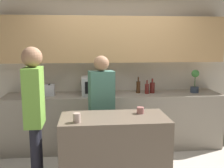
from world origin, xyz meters
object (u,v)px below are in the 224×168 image
at_px(potted_plant, 195,81).
at_px(bottle_0, 138,87).
at_px(cup_1, 140,110).
at_px(bottle_1, 147,89).
at_px(microwave, 98,86).
at_px(cup_0, 77,118).
at_px(toaster, 46,90).
at_px(bottle_2, 152,87).
at_px(person_left, 34,108).
at_px(person_center, 102,103).

height_order(potted_plant, bottle_0, potted_plant).
height_order(bottle_0, cup_1, bottle_0).
bearing_deg(bottle_1, bottle_0, 151.08).
bearing_deg(microwave, bottle_1, -0.83).
height_order(bottle_1, cup_0, bottle_1).
distance_m(toaster, cup_0, 1.57).
bearing_deg(bottle_2, bottle_1, -151.47).
xyz_separation_m(bottle_2, person_left, (-1.71, -1.34, 0.03)).
bearing_deg(person_left, cup_1, 94.79).
bearing_deg(toaster, microwave, -0.11).
relative_size(cup_1, person_left, 0.05).
xyz_separation_m(potted_plant, cup_0, (-1.96, -1.47, -0.15)).
xyz_separation_m(bottle_1, person_left, (-1.61, -1.29, 0.03)).
bearing_deg(bottle_1, cup_0, -127.63).
bearing_deg(cup_1, microwave, 111.90).
bearing_deg(bottle_2, bottle_0, 175.99).
xyz_separation_m(microwave, potted_plant, (1.67, 0.00, 0.05)).
relative_size(microwave, bottle_1, 2.26).
relative_size(bottle_2, cup_0, 2.40).
distance_m(potted_plant, bottle_0, 0.98).
height_order(person_left, person_center, person_left).
bearing_deg(cup_0, microwave, 78.74).
bearing_deg(toaster, cup_1, -42.15).
bearing_deg(potted_plant, toaster, 180.00).
distance_m(toaster, bottle_2, 1.77).
height_order(cup_0, person_center, person_center).
distance_m(microwave, potted_plant, 1.67).
distance_m(bottle_1, cup_1, 1.23).
relative_size(potted_plant, person_center, 0.25).
bearing_deg(cup_0, cup_1, 20.40).
distance_m(potted_plant, cup_0, 2.46).
bearing_deg(person_center, cup_1, 122.99).
bearing_deg(cup_1, bottle_2, 69.46).
distance_m(bottle_0, bottle_1, 0.15).
relative_size(potted_plant, bottle_0, 1.42).
distance_m(toaster, cup_1, 1.77).
bearing_deg(potted_plant, bottle_0, 176.45).
distance_m(cup_0, cup_1, 0.82).
bearing_deg(microwave, person_left, -120.88).
distance_m(microwave, person_center, 0.73).
bearing_deg(bottle_2, cup_0, -129.05).
bearing_deg(person_center, potted_plant, -167.61).
relative_size(toaster, bottle_0, 0.94).
height_order(microwave, bottle_0, microwave).
height_order(bottle_2, person_left, person_left).
distance_m(microwave, toaster, 0.84).
xyz_separation_m(toaster, bottle_0, (1.53, 0.06, 0.02)).
xyz_separation_m(toaster, person_center, (0.86, -0.72, -0.06)).
distance_m(potted_plant, person_center, 1.81).
bearing_deg(microwave, cup_0, -101.26).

